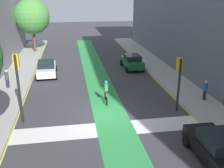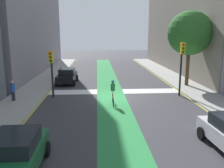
{
  "view_description": "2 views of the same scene",
  "coord_description": "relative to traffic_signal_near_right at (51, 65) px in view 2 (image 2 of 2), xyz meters",
  "views": [
    {
      "loc": [
        -2.19,
        -16.2,
        8.16
      ],
      "look_at": [
        0.99,
        2.81,
        1.26
      ],
      "focal_mm": 41.38,
      "sensor_mm": 36.0,
      "label": 1
    },
    {
      "loc": [
        1.54,
        19.34,
        5.19
      ],
      "look_at": [
        0.51,
        2.82,
        1.72
      ],
      "focal_mm": 38.05,
      "sensor_mm": 36.0,
      "label": 2
    }
  ],
  "objects": [
    {
      "name": "ground_plane",
      "position": [
        -5.26,
        0.04,
        -2.74
      ],
      "size": [
        120.0,
        120.0,
        0.0
      ],
      "primitive_type": "plane",
      "color": "#38383D"
    },
    {
      "name": "bike_lane_paint",
      "position": [
        -4.87,
        0.04,
        -2.73
      ],
      "size": [
        2.4,
        60.0,
        0.01
      ],
      "primitive_type": "cube",
      "color": "#2D8C47",
      "rests_on": "ground_plane"
    },
    {
      "name": "crosswalk_band",
      "position": [
        -5.26,
        -1.96,
        -2.73
      ],
      "size": [
        12.0,
        1.8,
        0.01
      ],
      "primitive_type": "cube",
      "color": "silver",
      "rests_on": "ground_plane"
    },
    {
      "name": "sidewalk_left",
      "position": [
        -12.76,
        0.04,
        -2.66
      ],
      "size": [
        3.0,
        60.0,
        0.15
      ],
      "primitive_type": "cube",
      "color": "#9E9E99",
      "rests_on": "ground_plane"
    },
    {
      "name": "curb_stripe_left",
      "position": [
        -11.26,
        0.04,
        -2.73
      ],
      "size": [
        0.16,
        60.0,
        0.01
      ],
      "primitive_type": "cube",
      "color": "yellow",
      "rests_on": "ground_plane"
    },
    {
      "name": "sidewalk_right",
      "position": [
        2.24,
        0.04,
        -2.66
      ],
      "size": [
        3.0,
        60.0,
        0.15
      ],
      "primitive_type": "cube",
      "color": "#9E9E99",
      "rests_on": "ground_plane"
    },
    {
      "name": "curb_stripe_right",
      "position": [
        0.74,
        0.04,
        -2.73
      ],
      "size": [
        0.16,
        60.0,
        0.01
      ],
      "primitive_type": "cube",
      "color": "yellow",
      "rests_on": "ground_plane"
    },
    {
      "name": "traffic_signal_near_right",
      "position": [
        0.0,
        0.0,
        0.0
      ],
      "size": [
        0.35,
        0.52,
        3.89
      ],
      "color": "black",
      "rests_on": "ground_plane"
    },
    {
      "name": "traffic_signal_near_left",
      "position": [
        -10.76,
        0.02,
        0.44
      ],
      "size": [
        0.35,
        0.52,
        4.56
      ],
      "color": "black",
      "rests_on": "ground_plane"
    },
    {
      "name": "car_green_right_far",
      "position": [
        -0.6,
        11.16,
        -1.94
      ],
      "size": [
        2.07,
        4.22,
        1.57
      ],
      "color": "#196033",
      "rests_on": "ground_plane"
    },
    {
      "name": "car_black_right_near",
      "position": [
        -0.44,
        -6.08,
        -1.94
      ],
      "size": [
        2.09,
        4.24,
        1.57
      ],
      "color": "black",
      "rests_on": "ground_plane"
    },
    {
      "name": "cyclist_in_lane",
      "position": [
        -4.87,
        2.09,
        -1.77
      ],
      "size": [
        0.32,
        1.73,
        1.86
      ],
      "color": "black",
      "rests_on": "ground_plane"
    },
    {
      "name": "pedestrian_sidewalk_right_a",
      "position": [
        2.81,
        1.16,
        -1.79
      ],
      "size": [
        0.34,
        0.34,
        1.57
      ],
      "color": "#262638",
      "rests_on": "sidewalk_right"
    },
    {
      "name": "street_tree_near",
      "position": [
        -12.73,
        -3.68,
        2.55
      ],
      "size": [
        4.3,
        4.3,
        7.31
      ],
      "color": "brown",
      "rests_on": "sidewalk_left"
    }
  ]
}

